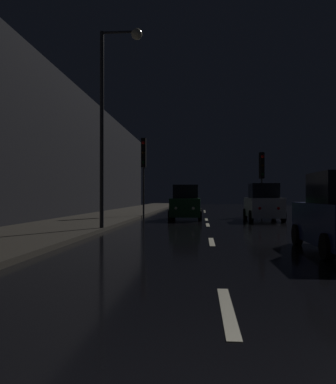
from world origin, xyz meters
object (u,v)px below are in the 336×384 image
at_px(traffic_light_far_right, 262,170).
at_px(streetlamp_overhead, 112,100).
at_px(car_parked_right_far, 263,204).
at_px(traffic_light_far_left, 144,159).
at_px(car_approaching_headlights, 186,204).

height_order(traffic_light_far_right, streetlamp_overhead, streetlamp_overhead).
bearing_deg(car_parked_right_far, traffic_light_far_right, -7.77).
xyz_separation_m(traffic_light_far_right, car_parked_right_far, (-0.81, -5.90, -2.32)).
bearing_deg(traffic_light_far_left, streetlamp_overhead, 0.54).
distance_m(streetlamp_overhead, car_parked_right_far, 11.43).
relative_size(traffic_light_far_left, traffic_light_far_right, 1.13).
bearing_deg(streetlamp_overhead, traffic_light_far_right, 60.17).
bearing_deg(car_parked_right_far, streetlamp_overhead, 138.00).
relative_size(traffic_light_far_right, streetlamp_overhead, 0.57).
bearing_deg(traffic_light_far_right, traffic_light_far_left, -79.97).
height_order(traffic_light_far_right, car_approaching_headlights, traffic_light_far_right).
relative_size(traffic_light_far_left, streetlamp_overhead, 0.64).
xyz_separation_m(traffic_light_far_left, streetlamp_overhead, (0.23, -10.20, 1.46)).
distance_m(traffic_light_far_right, car_parked_right_far, 6.39).
height_order(traffic_light_far_left, car_approaching_headlights, traffic_light_far_left).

